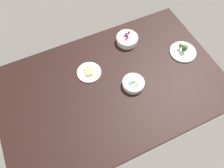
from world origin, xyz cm
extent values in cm
cube|color=black|center=(0.00, 0.00, 2.00)|extent=(158.19, 100.02, 4.00)
cylinder|color=silver|center=(-13.62, 6.05, 5.94)|extent=(15.23, 15.23, 3.89)
torus|color=silver|center=(-13.62, 6.05, 7.89)|extent=(15.42, 15.42, 0.80)
sphere|color=#599E38|center=(-12.23, 5.93, 8.61)|extent=(1.45, 1.45, 1.45)
sphere|color=#599E38|center=(-10.64, 6.54, 8.57)|extent=(1.37, 1.37, 1.37)
sphere|color=#599E38|center=(-10.85, 4.99, 8.59)|extent=(1.40, 1.40, 1.40)
sphere|color=#599E38|center=(-14.39, 10.03, 8.43)|extent=(1.08, 1.08, 1.08)
sphere|color=#599E38|center=(-13.77, 9.14, 8.45)|extent=(1.13, 1.13, 1.13)
sphere|color=#599E38|center=(-14.37, 5.76, 8.46)|extent=(1.15, 1.15, 1.15)
sphere|color=#599E38|center=(-13.77, 5.28, 8.54)|extent=(1.30, 1.30, 1.30)
sphere|color=#599E38|center=(-14.59, 6.56, 8.42)|extent=(1.07, 1.07, 1.07)
sphere|color=#599E38|center=(-15.39, 8.39, 8.48)|extent=(1.18, 1.18, 1.18)
sphere|color=#599E38|center=(-13.61, 6.06, 8.68)|extent=(1.58, 1.58, 1.58)
cylinder|color=silver|center=(10.60, -16.69, 4.55)|extent=(17.54, 17.54, 1.09)
torus|color=gold|center=(10.60, -16.69, 5.09)|extent=(15.94, 15.94, 0.50)
cube|color=#F2D14C|center=(10.60, -16.69, 6.33)|extent=(6.39, 7.89, 2.47)
cylinder|color=silver|center=(-61.85, -3.32, 4.68)|extent=(19.85, 19.85, 1.35)
torus|color=gold|center=(-61.85, -3.32, 5.35)|extent=(17.97, 17.97, 0.50)
cylinder|color=#9EBC72|center=(-61.92, -3.36, 6.78)|extent=(1.65, 1.65, 2.86)
sphere|color=#2D6023|center=(-61.92, -3.36, 9.98)|extent=(4.71, 4.71, 4.71)
cylinder|color=#9EBC72|center=(-60.89, -6.89, 6.56)|extent=(1.15, 1.15, 2.43)
sphere|color=#2D6023|center=(-60.89, -6.89, 9.01)|extent=(3.28, 3.28, 3.28)
cylinder|color=#9EBC72|center=(-61.25, -2.66, 6.34)|extent=(1.21, 1.21, 1.97)
sphere|color=#2D6023|center=(-61.25, -2.66, 8.62)|extent=(3.45, 3.45, 3.45)
cylinder|color=silver|center=(-27.86, -31.40, 6.42)|extent=(16.81, 16.81, 4.83)
torus|color=silver|center=(-27.86, -31.40, 8.83)|extent=(16.94, 16.94, 0.80)
sphere|color=maroon|center=(-27.08, -30.30, 9.59)|extent=(1.51, 1.51, 1.51)
sphere|color=#B2232D|center=(-25.35, -29.62, 9.63)|extent=(1.60, 1.60, 1.60)
sphere|color=#59144C|center=(-27.90, -31.37, 9.83)|extent=(2.00, 2.00, 2.00)
sphere|color=maroon|center=(-28.37, -31.79, 9.55)|extent=(1.44, 1.44, 1.44)
sphere|color=#B2232D|center=(-26.04, -33.12, 9.63)|extent=(1.61, 1.61, 1.61)
sphere|color=maroon|center=(-28.21, -34.44, 9.73)|extent=(1.81, 1.81, 1.81)
sphere|color=#59144C|center=(-28.06, -32.83, 9.72)|extent=(1.77, 1.77, 1.77)
sphere|color=maroon|center=(-30.80, -34.65, 9.88)|extent=(2.11, 2.11, 2.11)
camera|label=1|loc=(31.97, 68.27, 138.05)|focal=34.95mm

